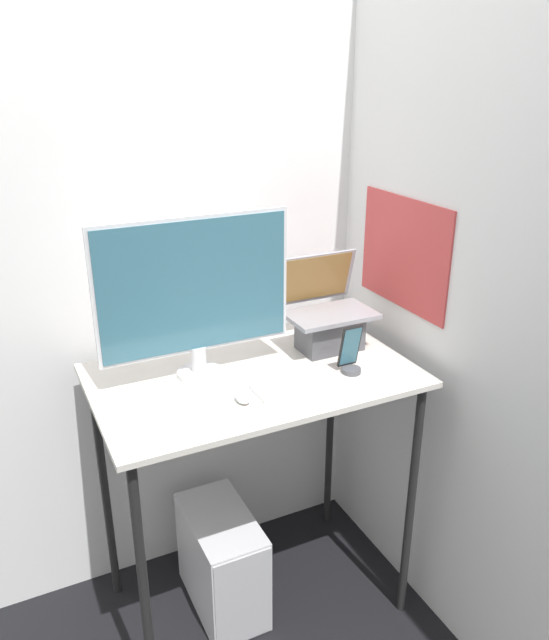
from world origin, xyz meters
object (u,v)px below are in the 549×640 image
at_px(computer_tower, 222,561).
at_px(keyboard, 295,385).
at_px(monitor, 195,294).
at_px(cell_phone, 351,356).
at_px(laptop, 328,322).
at_px(mouse, 243,398).

bearing_deg(computer_tower, keyboard, -44.09).
distance_m(monitor, cell_phone, 0.56).
relative_size(laptop, monitor, 0.52).
relative_size(laptop, keyboard, 1.22).
distance_m(laptop, keyboard, 0.35).
bearing_deg(keyboard, cell_phone, 4.83).
bearing_deg(cell_phone, computer_tower, 157.09).
relative_size(mouse, computer_tower, 0.16).
bearing_deg(computer_tower, monitor, 161.44).
bearing_deg(laptop, monitor, -178.57).
height_order(monitor, cell_phone, monitor).
xyz_separation_m(keyboard, mouse, (-0.19, -0.01, 0.01)).
bearing_deg(mouse, cell_phone, 4.37).
xyz_separation_m(cell_phone, computer_tower, (-0.42, 0.18, -0.87)).
height_order(keyboard, cell_phone, cell_phone).
xyz_separation_m(laptop, mouse, (-0.44, -0.24, -0.08)).
bearing_deg(laptop, mouse, -151.56).
bearing_deg(cell_phone, laptop, 81.36).
bearing_deg(cell_phone, monitor, 157.51).
distance_m(monitor, mouse, 0.36).
bearing_deg(computer_tower, laptop, 3.59).
relative_size(keyboard, computer_tower, 0.64).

